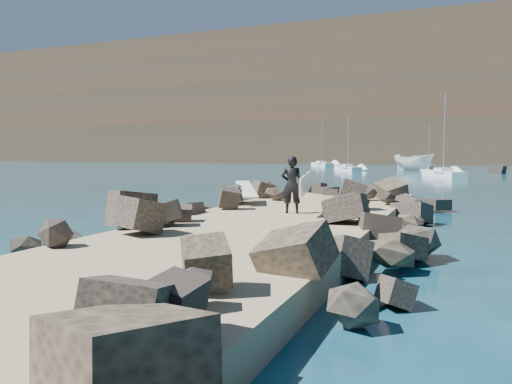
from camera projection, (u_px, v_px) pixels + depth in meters
ground at (269, 241)px, 14.46m from camera, size 800.00×800.00×0.00m
jetty at (241, 242)px, 12.59m from camera, size 6.00×26.00×0.60m
riprap_left at (155, 225)px, 14.14m from camera, size 2.60×22.00×1.00m
riprap_right at (360, 239)px, 11.93m from camera, size 2.60×22.00×1.00m
headland at (481, 109)px, 156.76m from camera, size 360.00×140.00×32.00m
surfboard_resting at (246, 192)px, 19.06m from camera, size 1.65×2.15×0.07m
boat_imported at (414, 162)px, 68.50m from camera, size 6.53×5.24×2.40m
surfer_with_board at (294, 185)px, 16.00m from camera, size 1.05×2.27×1.85m
sailboat_a at (348, 169)px, 66.91m from camera, size 4.61×5.98×7.64m
sailboat_c at (443, 174)px, 51.28m from camera, size 4.62×7.19×8.70m
sailboat_e at (322, 164)px, 90.69m from camera, size 5.70×7.21×9.12m
sailboat_b at (429, 167)px, 73.16m from camera, size 2.04×5.61×6.78m
headland_buildings at (509, 44)px, 145.53m from camera, size 137.50×30.50×5.00m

